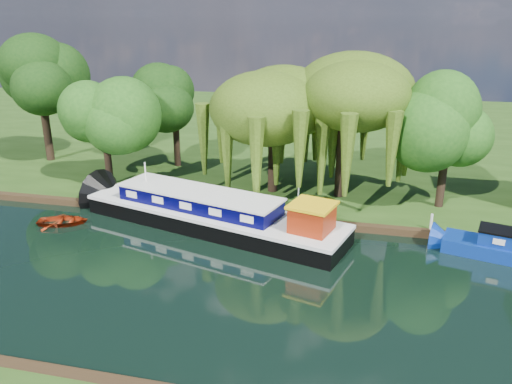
# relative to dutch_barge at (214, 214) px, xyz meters

# --- Properties ---
(ground) EXTENTS (120.00, 120.00, 0.00)m
(ground) POSITION_rel_dutch_barge_xyz_m (4.35, -6.64, -0.92)
(ground) COLOR black
(far_bank) EXTENTS (120.00, 52.00, 0.45)m
(far_bank) POSITION_rel_dutch_barge_xyz_m (4.35, 27.36, -0.70)
(far_bank) COLOR #1E3A10
(far_bank) RESTS_ON ground
(dutch_barge) EXTENTS (18.08, 8.65, 3.73)m
(dutch_barge) POSITION_rel_dutch_barge_xyz_m (0.00, 0.00, 0.00)
(dutch_barge) COLOR black
(dutch_barge) RESTS_ON ground
(red_dinghy) EXTENTS (3.70, 3.10, 0.66)m
(red_dinghy) POSITION_rel_dutch_barge_xyz_m (-9.73, -1.70, -0.92)
(red_dinghy) COLOR maroon
(red_dinghy) RESTS_ON ground
(willow_left) EXTENTS (7.16, 7.16, 8.59)m
(willow_left) POSITION_rel_dutch_barge_xyz_m (2.51, 6.53, 5.76)
(willow_left) COLOR black
(willow_left) RESTS_ON far_bank
(willow_right) EXTENTS (7.53, 7.53, 9.18)m
(willow_right) POSITION_rel_dutch_barge_xyz_m (7.43, 6.54, 6.22)
(willow_right) COLOR black
(willow_right) RESTS_ON far_bank
(tree_far_left) EXTENTS (4.89, 4.89, 7.87)m
(tree_far_left) POSITION_rel_dutch_barge_xyz_m (-9.97, 5.06, 4.92)
(tree_far_left) COLOR black
(tree_far_left) RESTS_ON far_bank
(tree_far_back) EXTENTS (5.87, 5.87, 9.87)m
(tree_far_back) POSITION_rel_dutch_barge_xyz_m (-18.71, 10.30, 6.40)
(tree_far_back) COLOR black
(tree_far_back) RESTS_ON far_bank
(tree_far_mid) EXTENTS (4.84, 4.84, 7.92)m
(tree_far_mid) POSITION_rel_dutch_barge_xyz_m (-6.80, 11.14, 4.99)
(tree_far_mid) COLOR black
(tree_far_mid) RESTS_ON far_bank
(tree_far_right) EXTENTS (4.79, 4.79, 7.84)m
(tree_far_right) POSITION_rel_dutch_barge_xyz_m (14.27, 5.98, 4.92)
(tree_far_right) COLOR black
(tree_far_right) RESTS_ON far_bank
(lamppost) EXTENTS (0.36, 0.36, 2.56)m
(lamppost) POSITION_rel_dutch_barge_xyz_m (4.85, 3.86, 1.50)
(lamppost) COLOR silver
(lamppost) RESTS_ON far_bank
(mooring_posts) EXTENTS (19.16, 0.16, 1.00)m
(mooring_posts) POSITION_rel_dutch_barge_xyz_m (3.85, 1.76, 0.03)
(mooring_posts) COLOR silver
(mooring_posts) RESTS_ON far_bank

